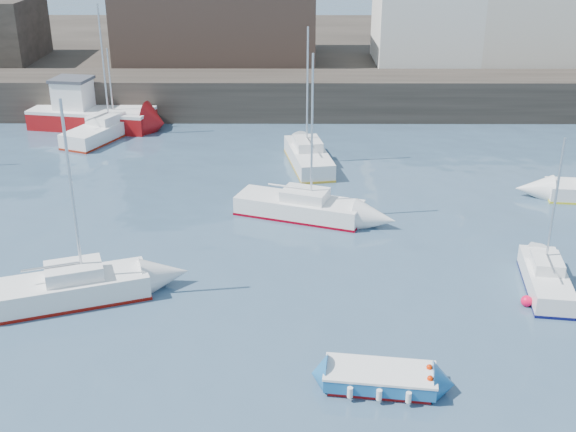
{
  "coord_description": "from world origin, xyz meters",
  "views": [
    {
      "loc": [
        0.15,
        -18.46,
        14.61
      ],
      "look_at": [
        0.0,
        12.0,
        1.5
      ],
      "focal_mm": 45.0,
      "sensor_mm": 36.0,
      "label": 1
    }
  ],
  "objects_px": {
    "sailboat_a": "(69,288)",
    "sailboat_b": "(300,206)",
    "sailboat_f": "(308,157)",
    "buoy_far": "(312,220)",
    "sailboat_c": "(546,279)",
    "fishing_boat": "(88,112)",
    "buoy_mid": "(526,306)",
    "blue_dinghy": "(380,378)",
    "sailboat_h": "(104,130)",
    "buoy_near": "(42,294)"
  },
  "relations": [
    {
      "from": "buoy_near",
      "to": "buoy_mid",
      "type": "relative_size",
      "value": 0.88
    },
    {
      "from": "sailboat_h",
      "to": "sailboat_f",
      "type": "bearing_deg",
      "value": -22.45
    },
    {
      "from": "sailboat_h",
      "to": "buoy_mid",
      "type": "relative_size",
      "value": 19.37
    },
    {
      "from": "blue_dinghy",
      "to": "sailboat_b",
      "type": "bearing_deg",
      "value": 99.87
    },
    {
      "from": "buoy_near",
      "to": "fishing_boat",
      "type": "bearing_deg",
      "value": 100.02
    },
    {
      "from": "buoy_far",
      "to": "sailboat_b",
      "type": "bearing_deg",
      "value": 139.97
    },
    {
      "from": "sailboat_a",
      "to": "sailboat_b",
      "type": "height_order",
      "value": "sailboat_b"
    },
    {
      "from": "sailboat_b",
      "to": "sailboat_f",
      "type": "bearing_deg",
      "value": 85.57
    },
    {
      "from": "fishing_boat",
      "to": "sailboat_c",
      "type": "bearing_deg",
      "value": -43.45
    },
    {
      "from": "blue_dinghy",
      "to": "sailboat_c",
      "type": "height_order",
      "value": "sailboat_c"
    },
    {
      "from": "sailboat_c",
      "to": "buoy_far",
      "type": "distance_m",
      "value": 11.8
    },
    {
      "from": "blue_dinghy",
      "to": "sailboat_b",
      "type": "distance_m",
      "value": 14.5
    },
    {
      "from": "blue_dinghy",
      "to": "sailboat_c",
      "type": "relative_size",
      "value": 0.6
    },
    {
      "from": "sailboat_h",
      "to": "buoy_mid",
      "type": "distance_m",
      "value": 31.61
    },
    {
      "from": "sailboat_b",
      "to": "buoy_far",
      "type": "height_order",
      "value": "sailboat_b"
    },
    {
      "from": "fishing_boat",
      "to": "blue_dinghy",
      "type": "bearing_deg",
      "value": -60.19
    },
    {
      "from": "sailboat_f",
      "to": "fishing_boat",
      "type": "bearing_deg",
      "value": 152.07
    },
    {
      "from": "sailboat_a",
      "to": "fishing_boat",
      "type": "bearing_deg",
      "value": 102.76
    },
    {
      "from": "blue_dinghy",
      "to": "buoy_mid",
      "type": "xyz_separation_m",
      "value": [
        6.44,
        5.35,
        -0.39
      ]
    },
    {
      "from": "sailboat_f",
      "to": "buoy_near",
      "type": "xyz_separation_m",
      "value": [
        -11.26,
        -15.94,
        -0.58
      ]
    },
    {
      "from": "buoy_near",
      "to": "sailboat_b",
      "type": "bearing_deg",
      "value": 37.18
    },
    {
      "from": "sailboat_f",
      "to": "buoy_far",
      "type": "height_order",
      "value": "sailboat_f"
    },
    {
      "from": "fishing_boat",
      "to": "buoy_far",
      "type": "relative_size",
      "value": 22.29
    },
    {
      "from": "sailboat_c",
      "to": "sailboat_f",
      "type": "relative_size",
      "value": 0.78
    },
    {
      "from": "blue_dinghy",
      "to": "sailboat_c",
      "type": "distance_m",
      "value": 10.13
    },
    {
      "from": "buoy_near",
      "to": "buoy_far",
      "type": "bearing_deg",
      "value": 33.77
    },
    {
      "from": "sailboat_b",
      "to": "blue_dinghy",
      "type": "bearing_deg",
      "value": -80.13
    },
    {
      "from": "sailboat_f",
      "to": "buoy_near",
      "type": "bearing_deg",
      "value": -125.24
    },
    {
      "from": "sailboat_a",
      "to": "buoy_mid",
      "type": "xyz_separation_m",
      "value": [
        18.24,
        -0.26,
        -0.58
      ]
    },
    {
      "from": "sailboat_a",
      "to": "sailboat_b",
      "type": "relative_size",
      "value": 0.99
    },
    {
      "from": "sailboat_c",
      "to": "buoy_far",
      "type": "bearing_deg",
      "value": 143.26
    },
    {
      "from": "blue_dinghy",
      "to": "buoy_near",
      "type": "relative_size",
      "value": 9.59
    },
    {
      "from": "sailboat_b",
      "to": "buoy_near",
      "type": "bearing_deg",
      "value": -142.82
    },
    {
      "from": "sailboat_a",
      "to": "sailboat_c",
      "type": "height_order",
      "value": "sailboat_a"
    },
    {
      "from": "sailboat_a",
      "to": "sailboat_h",
      "type": "xyz_separation_m",
      "value": [
        -3.93,
        22.27,
        -0.0
      ]
    },
    {
      "from": "sailboat_f",
      "to": "buoy_mid",
      "type": "xyz_separation_m",
      "value": [
        8.31,
        -16.8,
        -0.58
      ]
    },
    {
      "from": "sailboat_h",
      "to": "sailboat_c",
      "type": "bearing_deg",
      "value": -42.23
    },
    {
      "from": "sailboat_b",
      "to": "sailboat_h",
      "type": "bearing_deg",
      "value": 134.26
    },
    {
      "from": "sailboat_a",
      "to": "sailboat_h",
      "type": "height_order",
      "value": "sailboat_h"
    },
    {
      "from": "blue_dinghy",
      "to": "buoy_far",
      "type": "xyz_separation_m",
      "value": [
        -1.85,
        13.75,
        -0.39
      ]
    },
    {
      "from": "sailboat_h",
      "to": "buoy_mid",
      "type": "xyz_separation_m",
      "value": [
        22.16,
        -22.53,
        -0.58
      ]
    },
    {
      "from": "sailboat_b",
      "to": "buoy_near",
      "type": "relative_size",
      "value": 20.84
    },
    {
      "from": "blue_dinghy",
      "to": "fishing_boat",
      "type": "height_order",
      "value": "fishing_boat"
    },
    {
      "from": "buoy_far",
      "to": "sailboat_a",
      "type": "bearing_deg",
      "value": -140.69
    },
    {
      "from": "blue_dinghy",
      "to": "sailboat_f",
      "type": "xyz_separation_m",
      "value": [
        -1.88,
        22.15,
        0.19
      ]
    },
    {
      "from": "sailboat_f",
      "to": "sailboat_h",
      "type": "xyz_separation_m",
      "value": [
        -13.85,
        5.72,
        -0.0
      ]
    },
    {
      "from": "fishing_boat",
      "to": "buoy_mid",
      "type": "height_order",
      "value": "fishing_boat"
    },
    {
      "from": "sailboat_h",
      "to": "buoy_far",
      "type": "bearing_deg",
      "value": -45.5
    },
    {
      "from": "sailboat_f",
      "to": "buoy_far",
      "type": "relative_size",
      "value": 20.38
    },
    {
      "from": "fishing_boat",
      "to": "sailboat_a",
      "type": "bearing_deg",
      "value": -77.24
    }
  ]
}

